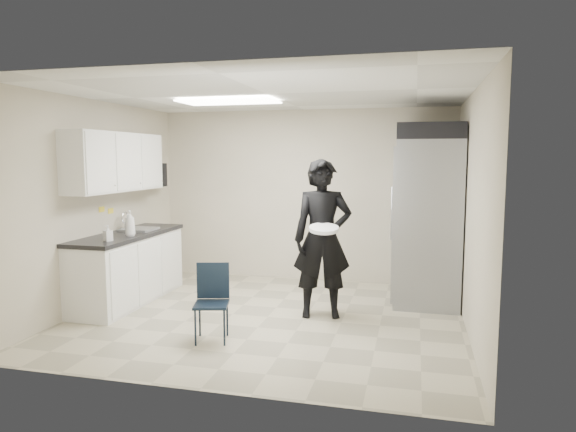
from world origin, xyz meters
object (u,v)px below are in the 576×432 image
(folding_chair, at_px, (211,305))
(man_tuxedo, at_px, (322,239))
(lower_counter, at_px, (129,269))
(commercial_fridge, at_px, (427,221))

(folding_chair, height_order, man_tuxedo, man_tuxedo)
(lower_counter, xyz_separation_m, man_tuxedo, (2.57, -0.01, 0.50))
(commercial_fridge, relative_size, man_tuxedo, 1.12)
(lower_counter, bearing_deg, man_tuxedo, -0.16)
(commercial_fridge, bearing_deg, lower_counter, -164.12)
(lower_counter, relative_size, commercial_fridge, 0.90)
(lower_counter, relative_size, folding_chair, 2.48)
(lower_counter, xyz_separation_m, commercial_fridge, (3.78, 1.07, 0.62))
(lower_counter, xyz_separation_m, folding_chair, (1.61, -1.10, -0.05))
(folding_chair, bearing_deg, man_tuxedo, 33.82)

